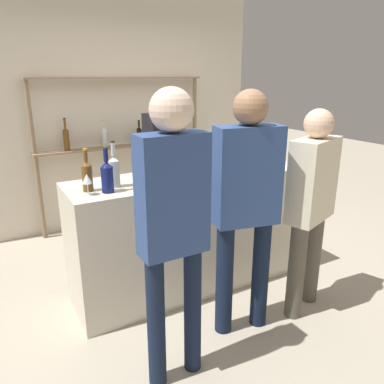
{
  "coord_description": "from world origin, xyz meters",
  "views": [
    {
      "loc": [
        -1.49,
        -2.64,
        1.84
      ],
      "look_at": [
        0.0,
        0.0,
        0.88
      ],
      "focal_mm": 35.0,
      "sensor_mm": 36.0,
      "label": 1
    }
  ],
  "objects_px": {
    "counter_bottle_3": "(114,170)",
    "cork_jar": "(204,164)",
    "counter_bottle_0": "(220,153)",
    "counter_bottle_4": "(167,158)",
    "wine_glass": "(87,180)",
    "customer_left": "(173,217)",
    "customer_right": "(311,199)",
    "counter_bottle_1": "(87,175)",
    "counter_bottle_2": "(107,176)",
    "ice_bucket": "(150,170)",
    "counter_bottle_5": "(239,153)",
    "server_behind_counter": "(165,158)",
    "customer_center": "(246,197)"
  },
  "relations": [
    {
      "from": "counter_bottle_3",
      "to": "cork_jar",
      "type": "bearing_deg",
      "value": 2.62
    },
    {
      "from": "counter_bottle_3",
      "to": "counter_bottle_0",
      "type": "bearing_deg",
      "value": 9.69
    },
    {
      "from": "counter_bottle_4",
      "to": "wine_glass",
      "type": "distance_m",
      "value": 0.82
    },
    {
      "from": "customer_left",
      "to": "customer_right",
      "type": "xyz_separation_m",
      "value": [
        1.23,
        0.14,
        -0.14
      ]
    },
    {
      "from": "wine_glass",
      "to": "counter_bottle_1",
      "type": "bearing_deg",
      "value": 74.86
    },
    {
      "from": "counter_bottle_0",
      "to": "customer_right",
      "type": "distance_m",
      "value": 0.96
    },
    {
      "from": "counter_bottle_2",
      "to": "cork_jar",
      "type": "relative_size",
      "value": 2.02
    },
    {
      "from": "counter_bottle_1",
      "to": "ice_bucket",
      "type": "xyz_separation_m",
      "value": [
        0.45,
        -0.08,
        0.0
      ]
    },
    {
      "from": "counter_bottle_4",
      "to": "wine_glass",
      "type": "relative_size",
      "value": 2.08
    },
    {
      "from": "cork_jar",
      "to": "counter_bottle_5",
      "type": "bearing_deg",
      "value": 2.22
    },
    {
      "from": "counter_bottle_1",
      "to": "ice_bucket",
      "type": "distance_m",
      "value": 0.45
    },
    {
      "from": "customer_right",
      "to": "cork_jar",
      "type": "bearing_deg",
      "value": 12.44
    },
    {
      "from": "counter_bottle_2",
      "to": "cork_jar",
      "type": "height_order",
      "value": "counter_bottle_2"
    },
    {
      "from": "server_behind_counter",
      "to": "customer_left",
      "type": "height_order",
      "value": "customer_left"
    },
    {
      "from": "cork_jar",
      "to": "server_behind_counter",
      "type": "bearing_deg",
      "value": 89.09
    },
    {
      "from": "counter_bottle_5",
      "to": "cork_jar",
      "type": "relative_size",
      "value": 2.15
    },
    {
      "from": "counter_bottle_3",
      "to": "customer_center",
      "type": "distance_m",
      "value": 0.98
    },
    {
      "from": "counter_bottle_3",
      "to": "server_behind_counter",
      "type": "xyz_separation_m",
      "value": [
        0.81,
        0.85,
        -0.16
      ]
    },
    {
      "from": "customer_left",
      "to": "counter_bottle_2",
      "type": "bearing_deg",
      "value": 9.47
    },
    {
      "from": "counter_bottle_0",
      "to": "customer_left",
      "type": "xyz_separation_m",
      "value": [
        -1.01,
        -1.05,
        -0.08
      ]
    },
    {
      "from": "ice_bucket",
      "to": "customer_left",
      "type": "bearing_deg",
      "value": -104.28
    },
    {
      "from": "counter_bottle_5",
      "to": "wine_glass",
      "type": "height_order",
      "value": "counter_bottle_5"
    },
    {
      "from": "counter_bottle_0",
      "to": "customer_right",
      "type": "relative_size",
      "value": 0.2
    },
    {
      "from": "ice_bucket",
      "to": "customer_left",
      "type": "height_order",
      "value": "customer_left"
    },
    {
      "from": "counter_bottle_2",
      "to": "customer_left",
      "type": "bearing_deg",
      "value": -80.21
    },
    {
      "from": "counter_bottle_1",
      "to": "customer_left",
      "type": "relative_size",
      "value": 0.17
    },
    {
      "from": "wine_glass",
      "to": "server_behind_counter",
      "type": "xyz_separation_m",
      "value": [
        1.04,
        0.95,
        -0.14
      ]
    },
    {
      "from": "counter_bottle_0",
      "to": "customer_right",
      "type": "xyz_separation_m",
      "value": [
        0.22,
        -0.91,
        -0.22
      ]
    },
    {
      "from": "counter_bottle_0",
      "to": "counter_bottle_5",
      "type": "distance_m",
      "value": 0.17
    },
    {
      "from": "ice_bucket",
      "to": "customer_right",
      "type": "xyz_separation_m",
      "value": [
        1.03,
        -0.64,
        -0.22
      ]
    },
    {
      "from": "ice_bucket",
      "to": "server_behind_counter",
      "type": "bearing_deg",
      "value": 58.94
    },
    {
      "from": "ice_bucket",
      "to": "cork_jar",
      "type": "bearing_deg",
      "value": 12.71
    },
    {
      "from": "cork_jar",
      "to": "wine_glass",
      "type": "bearing_deg",
      "value": -172.39
    },
    {
      "from": "server_behind_counter",
      "to": "counter_bottle_4",
      "type": "bearing_deg",
      "value": -36.03
    },
    {
      "from": "counter_bottle_2",
      "to": "customer_left",
      "type": "xyz_separation_m",
      "value": [
        0.13,
        -0.77,
        -0.08
      ]
    },
    {
      "from": "counter_bottle_4",
      "to": "server_behind_counter",
      "type": "height_order",
      "value": "server_behind_counter"
    },
    {
      "from": "customer_left",
      "to": "customer_center",
      "type": "bearing_deg",
      "value": -74.49
    },
    {
      "from": "counter_bottle_0",
      "to": "counter_bottle_1",
      "type": "xyz_separation_m",
      "value": [
        -1.26,
        -0.18,
        -0.0
      ]
    },
    {
      "from": "wine_glass",
      "to": "server_behind_counter",
      "type": "height_order",
      "value": "server_behind_counter"
    },
    {
      "from": "counter_bottle_4",
      "to": "ice_bucket",
      "type": "distance_m",
      "value": 0.41
    },
    {
      "from": "counter_bottle_2",
      "to": "server_behind_counter",
      "type": "height_order",
      "value": "server_behind_counter"
    },
    {
      "from": "server_behind_counter",
      "to": "customer_right",
      "type": "distance_m",
      "value": 1.65
    },
    {
      "from": "server_behind_counter",
      "to": "ice_bucket",
      "type": "bearing_deg",
      "value": -43.77
    },
    {
      "from": "counter_bottle_0",
      "to": "wine_glass",
      "type": "relative_size",
      "value": 2.11
    },
    {
      "from": "ice_bucket",
      "to": "customer_right",
      "type": "relative_size",
      "value": 0.15
    },
    {
      "from": "ice_bucket",
      "to": "cork_jar",
      "type": "relative_size",
      "value": 1.49
    },
    {
      "from": "counter_bottle_4",
      "to": "wine_glass",
      "type": "xyz_separation_m",
      "value": [
        -0.76,
        -0.3,
        -0.01
      ]
    },
    {
      "from": "counter_bottle_0",
      "to": "counter_bottle_2",
      "type": "height_order",
      "value": "same"
    },
    {
      "from": "server_behind_counter",
      "to": "customer_center",
      "type": "relative_size",
      "value": 0.97
    },
    {
      "from": "counter_bottle_2",
      "to": "counter_bottle_5",
      "type": "xyz_separation_m",
      "value": [
        1.25,
        0.15,
        0.01
      ]
    }
  ]
}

